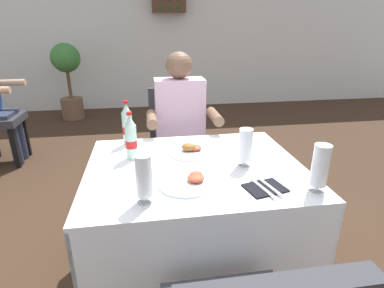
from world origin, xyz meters
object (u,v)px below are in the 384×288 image
at_px(plate_near_camera, 189,182).
at_px(potted_plant_corner, 68,74).
at_px(beer_glass_right, 320,167).
at_px(seated_diner_far, 181,129).
at_px(beer_glass_left, 144,179).
at_px(cola_bottle_secondary, 127,125).
at_px(napkin_cutlery_set, 265,188).
at_px(chair_far_diner_seat, 177,143).
at_px(cola_bottle_primary, 131,139).
at_px(beer_glass_middle, 245,147).
at_px(plate_far_diner, 191,150).
at_px(main_dining_table, 195,194).

relative_size(plate_near_camera, potted_plant_corner, 0.21).
bearing_deg(beer_glass_right, plate_near_camera, 163.90).
bearing_deg(seated_diner_far, beer_glass_left, -104.62).
distance_m(beer_glass_left, cola_bottle_secondary, 0.69).
xyz_separation_m(cola_bottle_secondary, napkin_cutlery_set, (0.61, -0.65, -0.11)).
relative_size(plate_near_camera, cola_bottle_secondary, 0.91).
distance_m(chair_far_diner_seat, cola_bottle_primary, 0.83).
distance_m(chair_far_diner_seat, beer_glass_left, 1.23).
xyz_separation_m(plate_near_camera, cola_bottle_primary, (-0.26, 0.34, 0.10)).
xyz_separation_m(plate_near_camera, napkin_cutlery_set, (0.33, -0.09, -0.01)).
xyz_separation_m(cola_bottle_secondary, potted_plant_corner, (-1.06, 3.33, -0.16)).
bearing_deg(beer_glass_middle, cola_bottle_primary, 161.27).
bearing_deg(plate_far_diner, cola_bottle_primary, -175.06).
bearing_deg(cola_bottle_secondary, potted_plant_corner, 107.61).
bearing_deg(cola_bottle_primary, plate_far_diner, 4.94).
height_order(chair_far_diner_seat, cola_bottle_secondary, cola_bottle_secondary).
xyz_separation_m(plate_near_camera, potted_plant_corner, (-1.34, 3.88, -0.05)).
relative_size(plate_far_diner, potted_plant_corner, 0.21).
bearing_deg(plate_far_diner, beer_glass_left, -118.08).
distance_m(plate_near_camera, beer_glass_left, 0.25).
distance_m(chair_far_diner_seat, plate_far_diner, 0.70).
bearing_deg(beer_glass_left, napkin_cutlery_set, 3.50).
relative_size(plate_far_diner, beer_glass_left, 1.20).
xyz_separation_m(plate_far_diner, napkin_cutlery_set, (0.26, -0.46, -0.01)).
height_order(plate_far_diner, beer_glass_middle, beer_glass_middle).
xyz_separation_m(beer_glass_right, cola_bottle_secondary, (-0.82, 0.71, 0.00)).
bearing_deg(beer_glass_right, chair_far_diner_seat, 111.73).
xyz_separation_m(chair_far_diner_seat, cola_bottle_primary, (-0.32, -0.70, 0.31)).
bearing_deg(napkin_cutlery_set, plate_near_camera, 163.96).
height_order(cola_bottle_primary, cola_bottle_secondary, cola_bottle_secondary).
height_order(seated_diner_far, beer_glass_middle, seated_diner_far).
bearing_deg(beer_glass_middle, napkin_cutlery_set, -85.30).
height_order(plate_near_camera, beer_glass_left, beer_glass_left).
height_order(main_dining_table, plate_far_diner, plate_far_diner).
relative_size(seated_diner_far, cola_bottle_secondary, 4.68).
bearing_deg(beer_glass_right, plate_far_diner, 132.26).
distance_m(cola_bottle_secondary, potted_plant_corner, 3.49).
bearing_deg(beer_glass_left, chair_far_diner_seat, 77.47).
relative_size(seated_diner_far, beer_glass_right, 5.75).
relative_size(plate_far_diner, napkin_cutlery_set, 1.29).
bearing_deg(plate_near_camera, beer_glass_middle, 24.87).
height_order(seated_diner_far, potted_plant_corner, seated_diner_far).
height_order(plate_near_camera, beer_glass_right, beer_glass_right).
bearing_deg(cola_bottle_primary, plate_near_camera, -52.34).
bearing_deg(napkin_cutlery_set, main_dining_table, 132.66).
bearing_deg(napkin_cutlery_set, cola_bottle_secondary, 133.30).
relative_size(plate_near_camera, napkin_cutlery_set, 1.25).
relative_size(plate_near_camera, beer_glass_right, 1.12).
bearing_deg(main_dining_table, plate_far_diner, 88.93).
distance_m(plate_far_diner, cola_bottle_secondary, 0.42).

